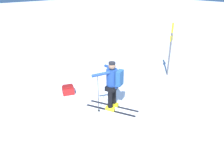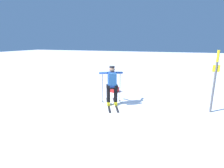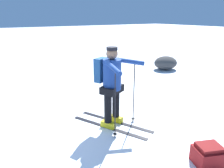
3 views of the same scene
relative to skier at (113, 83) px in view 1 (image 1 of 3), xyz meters
name	(u,v)px [view 1 (image 1 of 3)]	position (x,y,z in m)	size (l,w,h in m)	color
ground_plane	(127,109)	(0.35, -0.32, -0.93)	(80.00, 80.00, 0.00)	white
skier	(113,83)	(0.00, 0.00, 0.00)	(1.20, 1.74, 1.62)	black
dropped_backpack	(68,90)	(-0.56, 1.86, -0.78)	(0.51, 0.48, 0.33)	maroon
trail_marker	(171,45)	(3.71, 0.53, 0.41)	(0.24, 0.08, 2.28)	#4C4C51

